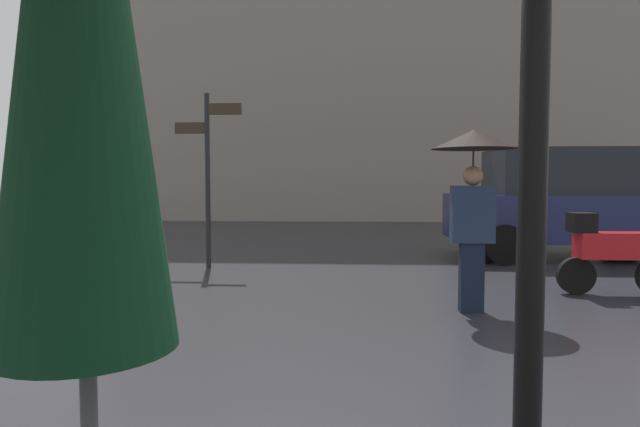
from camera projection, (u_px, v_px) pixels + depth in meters
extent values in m
cylinder|color=black|center=(532.00, 193.00, 1.33)|extent=(0.07, 0.07, 2.73)
cube|color=black|center=(471.00, 277.00, 5.70)|extent=(0.24, 0.16, 0.75)
cube|color=#1E2D47|center=(472.00, 214.00, 5.66)|extent=(0.44, 0.20, 0.60)
sphere|color=#936B4C|center=(473.00, 176.00, 5.64)|extent=(0.21, 0.21, 0.21)
cylinder|color=black|center=(473.00, 163.00, 5.63)|extent=(0.02, 0.02, 0.30)
cone|color=black|center=(474.00, 139.00, 5.62)|extent=(0.89, 0.89, 0.20)
cylinder|color=black|center=(576.00, 276.00, 6.61)|extent=(0.46, 0.09, 0.46)
cube|color=red|center=(617.00, 245.00, 6.56)|extent=(0.95, 0.32, 0.32)
cube|color=black|center=(582.00, 222.00, 6.57)|extent=(0.28, 0.28, 0.24)
cube|color=#1E234C|center=(568.00, 217.00, 9.70)|extent=(4.19, 1.78, 0.82)
cube|color=black|center=(557.00, 172.00, 9.66)|extent=(2.31, 1.64, 0.81)
cylinder|color=black|center=(620.00, 235.00, 10.53)|extent=(0.68, 0.18, 0.68)
cylinder|color=black|center=(479.00, 234.00, 10.69)|extent=(0.68, 0.18, 0.68)
cylinder|color=black|center=(505.00, 245.00, 8.91)|extent=(0.68, 0.18, 0.68)
cylinder|color=black|center=(208.00, 181.00, 8.63)|extent=(0.08, 0.08, 2.80)
cube|color=#33281E|center=(224.00, 109.00, 8.55)|extent=(0.56, 0.04, 0.18)
cube|color=#33281E|center=(191.00, 128.00, 8.60)|extent=(0.52, 0.04, 0.18)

